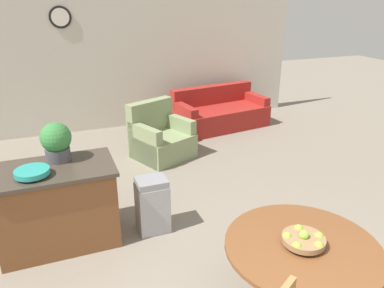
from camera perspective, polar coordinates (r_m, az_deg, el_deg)
name	(u,v)px	position (r m, az deg, el deg)	size (l,w,h in m)	color
wall_back	(107,61)	(7.63, -12.81, 12.21)	(8.00, 0.09, 2.70)	beige
dining_table	(300,263)	(3.24, 16.19, -17.00)	(1.22, 1.22, 0.76)	brown
fruit_bowl	(304,239)	(3.11, 16.64, -13.75)	(0.34, 0.34, 0.13)	olive
kitchen_island	(58,206)	(4.32, -19.78, -8.87)	(1.25, 0.74, 0.91)	brown
teal_bowl	(32,172)	(3.98, -23.18, -3.96)	(0.34, 0.34, 0.08)	teal
potted_plant	(56,141)	(4.20, -19.98, 0.41)	(0.32, 0.32, 0.42)	#4C4C51
trash_bin	(152,205)	(4.37, -6.05, -9.21)	(0.35, 0.30, 0.66)	#9E9EA3
couch	(220,113)	(7.76, 4.24, 4.68)	(1.97, 1.16, 0.80)	maroon
armchair	(161,139)	(6.30, -4.81, 0.74)	(1.10, 1.08, 0.92)	gray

